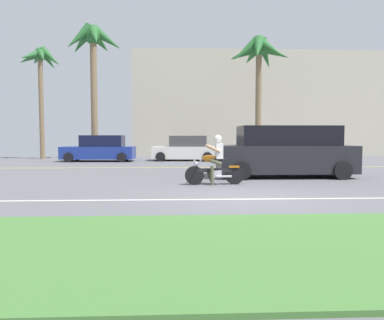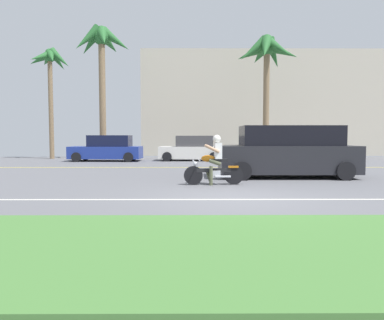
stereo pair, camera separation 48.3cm
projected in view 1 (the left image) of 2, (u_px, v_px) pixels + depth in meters
ground at (228, 183)px, 12.08m from camera, size 56.00×30.00×0.04m
grass_median at (302, 246)px, 5.00m from camera, size 56.00×3.80×0.06m
lane_line_near at (246, 199)px, 8.90m from camera, size 50.40×0.12×0.01m
lane_line_far at (210, 167)px, 17.89m from camera, size 50.40×0.12×0.01m
motorcyclist at (215, 164)px, 11.53m from camera, size 1.85×0.60×1.54m
suv_nearby at (286, 152)px, 13.72m from camera, size 5.09×2.19×1.87m
parked_car_0 at (100, 149)px, 22.16m from camera, size 4.28×1.98×1.55m
parked_car_1 at (186, 149)px, 22.76m from camera, size 3.95×2.00×1.52m
palm_tree_0 at (259, 57)px, 23.89m from camera, size 4.17×4.19×7.93m
palm_tree_1 at (40, 65)px, 23.93m from camera, size 3.05×2.93×7.25m
palm_tree_2 at (93, 49)px, 24.24m from camera, size 3.85×4.04×8.75m
building_far at (268, 105)px, 30.03m from camera, size 21.27×4.00×7.98m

